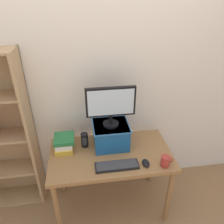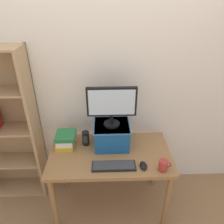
{
  "view_description": "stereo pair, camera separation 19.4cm",
  "coord_description": "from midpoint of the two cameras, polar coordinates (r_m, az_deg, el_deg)",
  "views": [
    {
      "loc": [
        -0.23,
        -1.61,
        2.12
      ],
      "look_at": [
        0.02,
        0.05,
        1.16
      ],
      "focal_mm": 35.0,
      "sensor_mm": 36.0,
      "label": 1
    },
    {
      "loc": [
        -0.04,
        -1.63,
        2.12
      ],
      "look_at": [
        0.02,
        0.05,
        1.16
      ],
      "focal_mm": 35.0,
      "sensor_mm": 36.0,
      "label": 2
    }
  ],
  "objects": [
    {
      "name": "keyboard",
      "position": [
        1.99,
        -1.57,
        -13.94
      ],
      "size": [
        0.39,
        0.12,
        0.02
      ],
      "color": "black",
      "rests_on": "desk"
    },
    {
      "name": "desk_speaker",
      "position": [
        2.2,
        -9.71,
        -7.31
      ],
      "size": [
        0.07,
        0.07,
        0.15
      ],
      "color": "black",
      "rests_on": "desk"
    },
    {
      "name": "book_stack",
      "position": [
        2.21,
        -14.89,
        -7.93
      ],
      "size": [
        0.19,
        0.22,
        0.14
      ],
      "color": "gold",
      "rests_on": "desk"
    },
    {
      "name": "riser_box",
      "position": [
        2.17,
        -2.89,
        -5.94
      ],
      "size": [
        0.35,
        0.32,
        0.24
      ],
      "color": "#195189",
      "rests_on": "desk"
    },
    {
      "name": "computer_mouse",
      "position": [
        2.02,
        6.06,
        -13.2
      ],
      "size": [
        0.06,
        0.1,
        0.04
      ],
      "color": "black",
      "rests_on": "desk"
    },
    {
      "name": "desk",
      "position": [
        2.2,
        -2.92,
        -12.61
      ],
      "size": [
        1.16,
        0.64,
        0.74
      ],
      "color": "olive",
      "rests_on": "ground_plane"
    },
    {
      "name": "computer_monitor",
      "position": [
        1.99,
        -3.13,
        2.01
      ],
      "size": [
        0.46,
        0.15,
        0.39
      ],
      "color": "black",
      "rests_on": "riser_box"
    },
    {
      "name": "ground_plane",
      "position": [
        2.67,
        -2.54,
        -22.83
      ],
      "size": [
        12.0,
        12.0,
        0.0
      ],
      "primitive_type": "plane",
      "color": "olive"
    },
    {
      "name": "coffee_mug",
      "position": [
        2.01,
        11.07,
        -12.59
      ],
      "size": [
        0.11,
        0.08,
        0.1
      ],
      "color": "#9E2D28",
      "rests_on": "desk"
    },
    {
      "name": "back_wall",
      "position": [
        2.23,
        -4.57,
        8.01
      ],
      "size": [
        7.0,
        0.08,
        2.6
      ],
      "color": "beige",
      "rests_on": "ground_plane"
    }
  ]
}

